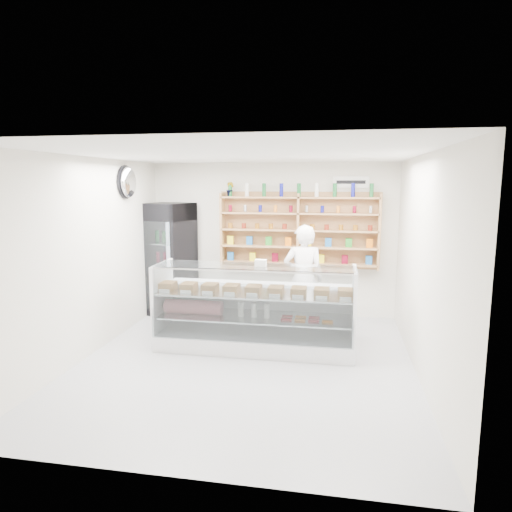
# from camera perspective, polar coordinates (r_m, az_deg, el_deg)

# --- Properties ---
(room) EXTENTS (5.00, 5.00, 5.00)m
(room) POSITION_cam_1_polar(r_m,az_deg,el_deg) (6.01, -1.39, -0.82)
(room) COLOR #A4A4A8
(room) RESTS_ON ground
(display_counter) EXTENTS (2.90, 0.86, 1.26)m
(display_counter) POSITION_cam_1_polar(r_m,az_deg,el_deg) (6.82, -0.15, -8.71)
(display_counter) COLOR white
(display_counter) RESTS_ON floor
(shop_worker) EXTENTS (0.68, 0.48, 1.78)m
(shop_worker) POSITION_cam_1_polar(r_m,az_deg,el_deg) (7.47, 5.95, -2.88)
(shop_worker) COLOR white
(shop_worker) RESTS_ON floor
(drinks_cooler) EXTENTS (0.94, 0.92, 2.07)m
(drinks_cooler) POSITION_cam_1_polar(r_m,az_deg,el_deg) (8.60, -10.66, -0.37)
(drinks_cooler) COLOR black
(drinks_cooler) RESTS_ON floor
(wall_shelving) EXTENTS (2.84, 0.28, 1.33)m
(wall_shelving) POSITION_cam_1_polar(r_m,az_deg,el_deg) (8.21, 5.31, 3.20)
(wall_shelving) COLOR tan
(wall_shelving) RESTS_ON back_wall
(potted_plant) EXTENTS (0.18, 0.16, 0.26)m
(potted_plant) POSITION_cam_1_polar(r_m,az_deg,el_deg) (8.37, -3.26, 8.35)
(potted_plant) COLOR #1E6626
(potted_plant) RESTS_ON wall_shelving
(security_mirror) EXTENTS (0.15, 0.50, 0.50)m
(security_mirror) POSITION_cam_1_polar(r_m,az_deg,el_deg) (7.76, -15.65, 8.89)
(security_mirror) COLOR silver
(security_mirror) RESTS_ON left_wall
(wall_sign) EXTENTS (0.62, 0.03, 0.20)m
(wall_sign) POSITION_cam_1_polar(r_m,az_deg,el_deg) (8.27, 11.78, 9.03)
(wall_sign) COLOR white
(wall_sign) RESTS_ON back_wall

